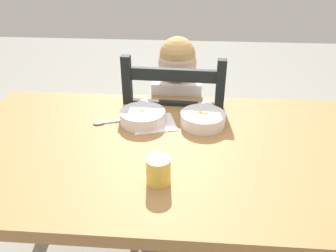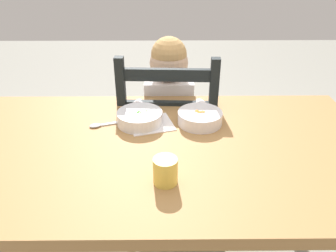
% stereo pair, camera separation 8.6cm
% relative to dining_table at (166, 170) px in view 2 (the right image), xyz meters
% --- Properties ---
extents(dining_table, '(1.45, 0.81, 0.73)m').
position_rel_dining_table_xyz_m(dining_table, '(0.00, 0.00, 0.00)').
color(dining_table, '#A47643').
rests_on(dining_table, ground).
extents(dining_chair, '(0.44, 0.44, 0.94)m').
position_rel_dining_table_xyz_m(dining_chair, '(0.02, 0.46, -0.17)').
color(dining_chair, black).
rests_on(dining_chair, ground).
extents(child_figure, '(0.32, 0.31, 0.98)m').
position_rel_dining_table_xyz_m(child_figure, '(0.02, 0.45, 0.02)').
color(child_figure, white).
rests_on(child_figure, ground).
extents(bowl_of_peas, '(0.17, 0.17, 0.05)m').
position_rel_dining_table_xyz_m(bowl_of_peas, '(-0.09, 0.16, 0.13)').
color(bowl_of_peas, white).
rests_on(bowl_of_peas, dining_table).
extents(bowl_of_carrots, '(0.17, 0.17, 0.05)m').
position_rel_dining_table_xyz_m(bowl_of_carrots, '(0.13, 0.16, 0.13)').
color(bowl_of_carrots, white).
rests_on(bowl_of_carrots, dining_table).
extents(spoon, '(0.14, 0.06, 0.01)m').
position_rel_dining_table_xyz_m(spoon, '(-0.24, 0.14, 0.11)').
color(spoon, silver).
rests_on(spoon, dining_table).
extents(drinking_cup, '(0.07, 0.07, 0.08)m').
position_rel_dining_table_xyz_m(drinking_cup, '(0.00, -0.19, 0.14)').
color(drinking_cup, '#E6C64D').
rests_on(drinking_cup, dining_table).
extents(paper_napkin, '(0.19, 0.18, 0.00)m').
position_rel_dining_table_xyz_m(paper_napkin, '(-0.05, 0.15, 0.10)').
color(paper_napkin, white).
rests_on(paper_napkin, dining_table).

